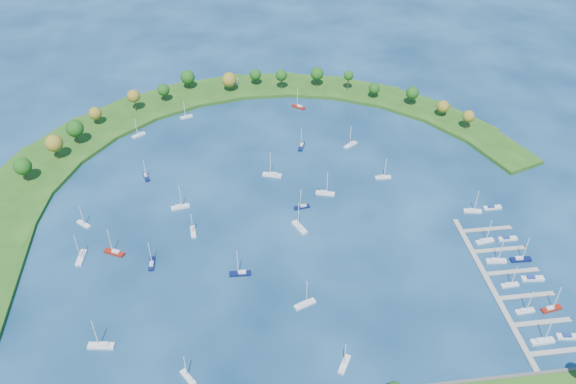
{
  "coord_description": "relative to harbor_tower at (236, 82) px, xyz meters",
  "views": [
    {
      "loc": [
        -22.17,
        -211.42,
        172.77
      ],
      "look_at": [
        5.0,
        5.0,
        4.0
      ],
      "focal_mm": 36.72,
      "sensor_mm": 36.0,
      "label": 1
    }
  ],
  "objects": [
    {
      "name": "moored_boat_20",
      "position": [
        -32.48,
        -114.78,
        -3.26
      ],
      "size": [
        8.74,
        3.93,
        12.41
      ],
      "rotation": [
        0.0,
        0.0,
        0.19
      ],
      "color": "silver",
      "rests_on": "ground"
    },
    {
      "name": "breakwater",
      "position": [
        -33.34,
        -70.47,
        -3.19
      ],
      "size": [
        286.74,
        247.64,
        2.0
      ],
      "color": "#1C4713",
      "rests_on": "ground"
    },
    {
      "name": "moored_boat_18",
      "position": [
        35.97,
        -113.07,
        -3.24
      ],
      "size": [
        9.26,
        4.91,
        13.11
      ],
      "rotation": [
        0.0,
        0.0,
        -0.29
      ],
      "color": "silver",
      "rests_on": "ground"
    },
    {
      "name": "docked_boat_3",
      "position": [
        109.01,
        -194.42,
        -3.27
      ],
      "size": [
        8.44,
        3.67,
        12.01
      ],
      "rotation": [
        0.0,
        0.0,
        0.17
      ],
      "color": "maroon",
      "rests_on": "ground"
    },
    {
      "name": "moored_boat_9",
      "position": [
        12.53,
        -95.22,
        -3.21
      ],
      "size": [
        9.87,
        5.54,
        13.99
      ],
      "rotation": [
        0.0,
        0.0,
        2.82
      ],
      "color": "silver",
      "rests_on": "ground"
    },
    {
      "name": "docked_boat_6",
      "position": [
        98.5,
        -167.04,
        -3.26
      ],
      "size": [
        8.6,
        3.13,
        12.37
      ],
      "rotation": [
        0.0,
        0.0,
        -0.09
      ],
      "color": "silver",
      "rests_on": "ground"
    },
    {
      "name": "moored_boat_13",
      "position": [
        34.94,
        -29.24,
        -3.26
      ],
      "size": [
        8.09,
        7.14,
        12.45
      ],
      "rotation": [
        0.0,
        0.0,
        2.47
      ],
      "color": "maroon",
      "rests_on": "ground"
    },
    {
      "name": "moored_boat_3",
      "position": [
        66.64,
        -103.78,
        -3.29
      ],
      "size": [
        7.85,
        2.34,
        11.48
      ],
      "rotation": [
        0.0,
        0.0,
        6.26
      ],
      "color": "silver",
      "rests_on": "ground"
    },
    {
      "name": "moored_boat_2",
      "position": [
        -28.02,
        -207.86,
        -3.3
      ],
      "size": [
        5.82,
        7.41,
        10.99
      ],
      "rotation": [
        0.0,
        0.0,
        2.15
      ],
      "color": "silver",
      "rests_on": "ground"
    },
    {
      "name": "docked_boat_7",
      "position": [
        109.0,
        -167.47,
        -3.25
      ],
      "size": [
        8.77,
        2.68,
        12.79
      ],
      "rotation": [
        0.0,
        0.0,
        -0.03
      ],
      "color": "#09123E",
      "rests_on": "ground"
    },
    {
      "name": "ground",
      "position": [
        12.99,
        -119.19,
        -4.18
      ],
      "size": [
        700.0,
        700.0,
        0.0
      ],
      "primitive_type": "plane",
      "color": "#06223C",
      "rests_on": "ground"
    },
    {
      "name": "docked_boat_2",
      "position": [
        98.52,
        -194.19,
        -3.3
      ],
      "size": [
        7.55,
        2.58,
        10.92
      ],
      "rotation": [
        0.0,
        0.0,
        0.07
      ],
      "color": "silver",
      "rests_on": "ground"
    },
    {
      "name": "moored_boat_4",
      "position": [
        -75.17,
        -121.59,
        -3.31
      ],
      "size": [
        6.8,
        6.5,
        10.81
      ],
      "rotation": [
        0.0,
        0.0,
        5.54
      ],
      "color": "silver",
      "rests_on": "ground"
    },
    {
      "name": "moored_boat_17",
      "position": [
        -7.39,
        -161.08,
        -3.25
      ],
      "size": [
        8.88,
        2.87,
        12.89
      ],
      "rotation": [
        0.0,
        0.0,
        3.09
      ],
      "color": "#09123E",
      "rests_on": "ground"
    },
    {
      "name": "moored_boat_10",
      "position": [
        23.57,
        -121.78,
        -3.3
      ],
      "size": [
        7.65,
        3.23,
        10.9
      ],
      "rotation": [
        0.0,
        0.0,
        3.3
      ],
      "color": "#09123E",
      "rests_on": "ground"
    },
    {
      "name": "moored_boat_1",
      "position": [
        -58.89,
        -190.74,
        -3.22
      ],
      "size": [
        9.7,
        3.97,
        13.84
      ],
      "rotation": [
        0.0,
        0.0,
        3.0
      ],
      "color": "silver",
      "rests_on": "ground"
    },
    {
      "name": "docked_boat_1",
      "position": [
        108.96,
        -207.68,
        -3.52
      ],
      "size": [
        9.06,
        3.65,
        1.8
      ],
      "rotation": [
        0.0,
        0.0,
        -0.14
      ],
      "color": "silver",
      "rests_on": "ground"
    },
    {
      "name": "moored_boat_5",
      "position": [
        -56.22,
        -48.99,
        -3.3
      ],
      "size": [
        7.54,
        5.94,
        11.19
      ],
      "rotation": [
        0.0,
        0.0,
        3.72
      ],
      "color": "silver",
      "rests_on": "ground"
    },
    {
      "name": "harbor_tower",
      "position": [
        0.0,
        0.0,
        0.0
      ],
      "size": [
        2.6,
        2.6,
        4.25
      ],
      "color": "gray",
      "rests_on": "breakwater"
    },
    {
      "name": "breakwater_trees",
      "position": [
        -12.87,
        -34.59,
        6.16
      ],
      "size": [
        236.52,
        94.78,
        14.44
      ],
      "color": "#382314",
      "rests_on": "breakwater"
    },
    {
      "name": "docked_boat_11",
      "position": [
        110.87,
        -133.27,
        -3.55
      ],
      "size": [
        8.43,
        2.41,
        1.72
      ],
      "rotation": [
        0.0,
        0.0,
        0.01
      ],
      "color": "silver",
      "rests_on": "ground"
    },
    {
      "name": "moored_boat_12",
      "position": [
        20.4,
        -136.01,
        -3.21
      ],
      "size": [
        6.23,
        9.71,
        13.89
      ],
      "rotation": [
        0.0,
        0.0,
        1.99
      ],
      "color": "silver",
      "rests_on": "ground"
    },
    {
      "name": "docked_boat_9",
      "position": [
        108.97,
        -154.51,
        -3.57
      ],
      "size": [
        8.24,
        2.45,
        1.67
      ],
      "rotation": [
        0.0,
        0.0,
        -0.02
      ],
      "color": "silver",
      "rests_on": "ground"
    },
    {
      "name": "moored_boat_16",
      "position": [
        -30.5,
        -32.53,
        -3.31
      ],
      "size": [
        7.38,
        4.0,
        10.46
      ],
      "rotation": [
        0.0,
        0.0,
        3.44
      ],
      "color": "silver",
      "rests_on": "ground"
    },
    {
      "name": "moored_boat_8",
      "position": [
        56.88,
        -73.07,
        -3.26
      ],
      "size": [
        8.21,
        6.67,
        12.29
      ],
      "rotation": [
        0.0,
        0.0,
        3.75
      ],
      "color": "silver",
      "rests_on": "ground"
    },
    {
      "name": "dock_system",
      "position": [
        98.29,
        -180.19,
        -3.83
      ],
      "size": [
        24.28,
        82.0,
        1.6
      ],
      "color": "gray",
      "rests_on": "ground"
    },
    {
      "name": "moored_boat_6",
      "position": [
        -26.46,
        -132.92,
        -3.3
      ],
      "size": [
        2.73,
        7.75,
        11.19
      ],
      "rotation": [
        0.0,
        0.0,
        4.79
      ],
      "color": "silver",
      "rests_on": "ground"
    },
    {
      "name": "docked_boat_4",
      "position": [
        98.53,
        -180.66,
        -3.31
      ],
      "size": [
        7.28,
        2.34,
        10.58
      ],
      "rotation": [
        0.0,
        0.0,
        0.05
      ],
      "color": "silver",
      "rests_on": "ground"
    },
    {
      "name": "moored_boat_14",
      "position": [
        30.56,
        -71.37,
        -3.27
      ],
      "size": [
        4.86,
        8.62,
        12.22
      ],
      "rotation": [
        0.0,
        0.0,
        4.39
      ],
      "color": "#09123E",
      "rests_on": "ground"
    },
    {
      "name": "docked_boat_10",
      "position": [
        100.91,
        -134.46,
        -3.28
      ],
      "size": [
        8.34,
        3.62,
        11.87
      ],
      "rotation": [
        0.0,
        0.0,
        -0.17
      ],
      "color": "silver",
      "rests_on": "ground"
    },
    {
      "name": "moored_boat_15",
      "position": [
        -59.43,
        -142.17,
        -3.23
      ],
      "size": [
        9.2,
        6.47,
        13.32
      ],
      "rotation": [
        0.0,
        0.0,
        2.66
      ],
      "color": "maroon",
      "rests_on": "ground"
    },
    {
      "name": "moored_boat_19",
      "position": [
        25.88,
        -209.12,
        -3.28
      ],
      "size": [
        5.98,
        8.11,
        11.84
      ],
      "rotation": [
        0.0,
        0.0,
        4.19
      ],
      "color": "silver",
      "rests_on": "ground"
    },
    {
      "name": "moored_boat_21",
      "position": [
        16.15,
        -180.49,
        -3.25
      ],
      "size": [
        8.91,
        5.43,
        12.68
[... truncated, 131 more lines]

